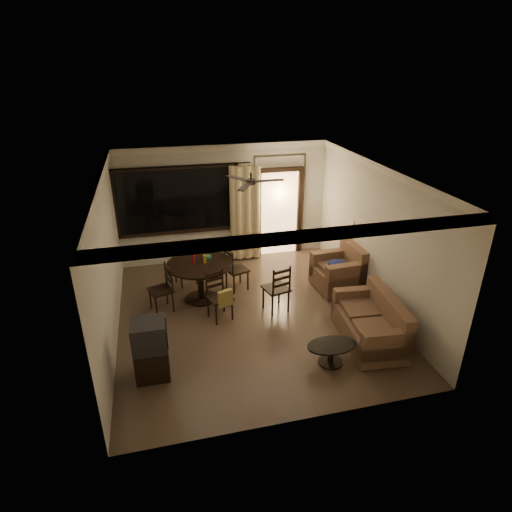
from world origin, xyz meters
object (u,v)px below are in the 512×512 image
object	(u,v)px
dining_chair_west	(162,298)
tv_cabinet	(151,349)
dining_chair_north	(186,272)
armchair	(341,272)
dining_table	(200,271)
side_chair	(276,297)
dining_chair_east	(237,277)
coffee_table	(331,351)
sofa	(372,324)
dining_chair_south	(220,304)

from	to	relation	value
dining_chair_west	tv_cabinet	xyz separation A→B (m)	(-0.24, -1.93, 0.21)
dining_chair_west	dining_chair_north	size ratio (longest dim) A/B	1.00
dining_chair_north	armchair	xyz separation A→B (m)	(3.21, -0.99, 0.11)
dining_chair_west	dining_table	bearing A→B (deg)	90.06
dining_chair_north	side_chair	bearing A→B (deg)	118.65
dining_chair_west	side_chair	xyz separation A→B (m)	(2.17, -0.54, 0.02)
armchair	dining_chair_west	bearing A→B (deg)	176.09
dining_chair_west	dining_chair_north	world-z (taller)	same
dining_chair_east	coffee_table	xyz separation A→B (m)	(0.99, -2.82, -0.04)
armchair	coffee_table	world-z (taller)	armchair
dining_chair_east	coffee_table	world-z (taller)	dining_chair_east
sofa	dining_chair_east	bearing A→B (deg)	134.02
dining_chair_west	dining_chair_south	distance (m)	1.20
dining_table	dining_chair_south	world-z (taller)	dining_table
dining_chair_west	sofa	bearing A→B (deg)	43.85
dining_chair_west	dining_chair_east	distance (m)	1.67
tv_cabinet	coffee_table	size ratio (longest dim) A/B	1.21
side_chair	dining_chair_west	bearing A→B (deg)	-27.78
dining_chair_south	tv_cabinet	distance (m)	1.89
armchair	coffee_table	xyz separation A→B (m)	(-1.19, -2.32, -0.15)
dining_chair_east	dining_table	bearing A→B (deg)	89.94
armchair	side_chair	size ratio (longest dim) A/B	0.99
dining_chair_south	dining_chair_north	size ratio (longest dim) A/B	1.00
dining_table	armchair	distance (m)	2.99
coffee_table	sofa	bearing A→B (deg)	23.34
dining_chair_west	armchair	xyz separation A→B (m)	(3.77, 0.01, 0.11)
sofa	side_chair	distance (m)	1.92
dining_chair_west	dining_chair_north	bearing A→B (deg)	133.24
dining_chair_east	tv_cabinet	xyz separation A→B (m)	(-1.83, -2.44, 0.21)
dining_chair_east	dining_chair_north	bearing A→B (deg)	46.76
dining_table	sofa	xyz separation A→B (m)	(2.72, -2.16, -0.31)
dining_table	coffee_table	world-z (taller)	dining_table
dining_chair_west	sofa	world-z (taller)	dining_chair_west
sofa	side_chair	size ratio (longest dim) A/B	1.64
sofa	armchair	size ratio (longest dim) A/B	1.66
sofa	dining_chair_north	bearing A→B (deg)	140.97
dining_table	dining_chair_west	world-z (taller)	dining_table
tv_cabinet	armchair	distance (m)	4.45
dining_chair_east	dining_chair_north	world-z (taller)	same
dining_chair_south	armchair	world-z (taller)	armchair
dining_chair_east	side_chair	world-z (taller)	side_chair
dining_chair_west	side_chair	size ratio (longest dim) A/B	0.94
dining_table	dining_chair_north	size ratio (longest dim) A/B	1.39
dining_chair_west	sofa	size ratio (longest dim) A/B	0.57
dining_table	dining_chair_west	xyz separation A→B (m)	(-0.80, -0.26, -0.37)
dining_chair_west	dining_chair_east	size ratio (longest dim) A/B	1.00
dining_chair_north	dining_chair_west	bearing A→B (deg)	43.24
dining_chair_north	armchair	world-z (taller)	armchair
armchair	side_chair	xyz separation A→B (m)	(-1.60, -0.55, -0.09)
armchair	side_chair	distance (m)	1.69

